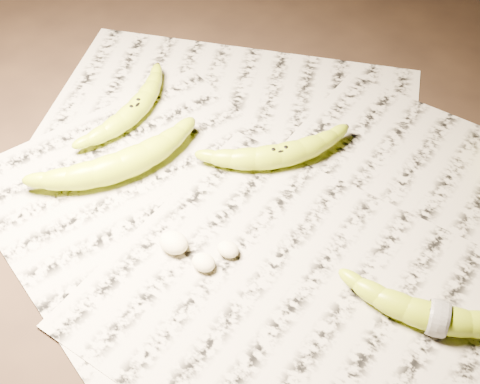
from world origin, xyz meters
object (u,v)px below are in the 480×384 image
Objects in this scene: banana_left_a at (134,108)px; banana_center at (279,154)px; banana_taped at (438,316)px; banana_left_b at (121,164)px.

banana_left_a is 0.97× the size of banana_center.
banana_center and banana_taped have the same top height.
banana_center is at bearing -22.85° from banana_left_b.
banana_left_b is at bearing 164.47° from banana_taped.
banana_taped is (0.29, -0.12, -0.00)m from banana_center.
banana_left_a is 0.52m from banana_taped.
banana_left_b is 1.12× the size of banana_center.
banana_left_b is 1.04× the size of banana_taped.
banana_taped is at bearing -60.62° from banana_left_b.
banana_center is at bearing 139.14° from banana_taped.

